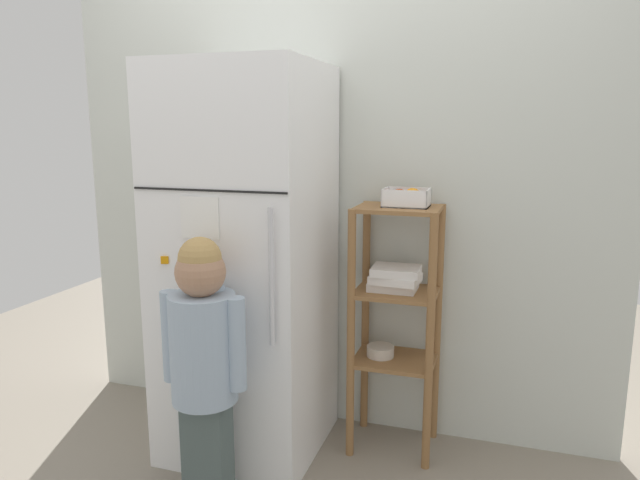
{
  "coord_description": "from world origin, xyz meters",
  "views": [
    {
      "loc": [
        0.8,
        -2.29,
        1.47
      ],
      "look_at": [
        0.06,
        0.02,
        1.0
      ],
      "focal_mm": 32.59,
      "sensor_mm": 36.0,
      "label": 1
    }
  ],
  "objects": [
    {
      "name": "ground_plane",
      "position": [
        0.0,
        0.0,
        0.0
      ],
      "size": [
        6.0,
        6.0,
        0.0
      ],
      "primitive_type": "plane",
      "color": "gray"
    },
    {
      "name": "kitchen_wall_back",
      "position": [
        0.0,
        0.38,
        1.12
      ],
      "size": [
        2.71,
        0.03,
        2.24
      ],
      "primitive_type": "cube",
      "color": "silver",
      "rests_on": "ground"
    },
    {
      "name": "refrigerator",
      "position": [
        -0.29,
        0.02,
        0.87
      ],
      "size": [
        0.67,
        0.69,
        1.74
      ],
      "color": "white",
      "rests_on": "ground"
    },
    {
      "name": "child_standing",
      "position": [
        -0.25,
        -0.45,
        0.65
      ],
      "size": [
        0.35,
        0.26,
        1.08
      ],
      "color": "#4C5B5A",
      "rests_on": "ground"
    },
    {
      "name": "pantry_shelf_unit",
      "position": [
        0.36,
        0.19,
        0.69
      ],
      "size": [
        0.38,
        0.31,
        1.13
      ],
      "color": "olive",
      "rests_on": "ground"
    },
    {
      "name": "fruit_bin",
      "position": [
        0.4,
        0.2,
        1.17
      ],
      "size": [
        0.2,
        0.14,
        0.08
      ],
      "color": "white",
      "rests_on": "pantry_shelf_unit"
    }
  ]
}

